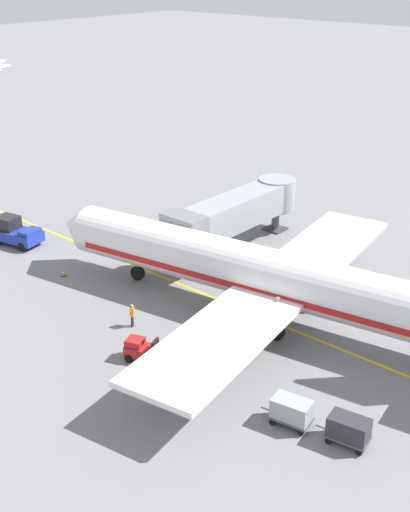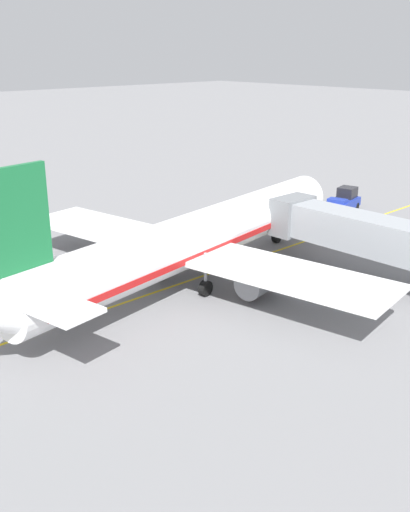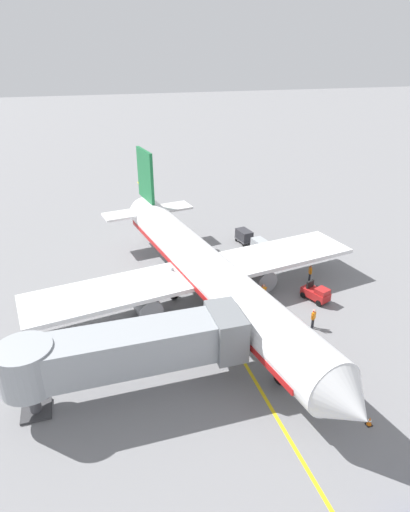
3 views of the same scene
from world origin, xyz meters
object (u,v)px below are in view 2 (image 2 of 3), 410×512
object	(u,v)px
baggage_tug_lead	(144,236)
baggage_cart_front	(39,264)
safety_cone_nose_left	(281,221)
pushback_tractor	(344,201)
ground_crew_marshaller	(167,248)
baggage_cart_second_in_train	(3,277)
ground_crew_wing_walker	(104,238)
ground_crew_loader	(194,231)
parked_airliner	(195,239)
jet_bridge	(362,233)

from	to	relation	value
baggage_tug_lead	baggage_cart_front	size ratio (longest dim) A/B	0.93
safety_cone_nose_left	baggage_tug_lead	bearing A→B (deg)	-107.34
pushback_tractor	ground_crew_marshaller	size ratio (longest dim) A/B	2.82
baggage_cart_second_in_train	baggage_cart_front	bearing A→B (deg)	101.99
baggage_tug_lead	safety_cone_nose_left	world-z (taller)	baggage_tug_lead
baggage_cart_front	baggage_cart_second_in_train	size ratio (longest dim) A/B	1.00
pushback_tractor	ground_crew_wing_walker	bearing A→B (deg)	-105.15
ground_crew_loader	safety_cone_nose_left	world-z (taller)	ground_crew_loader
baggage_tug_lead	ground_crew_wing_walker	world-z (taller)	ground_crew_wing_walker
ground_crew_loader	parked_airliner	bearing A→B (deg)	-41.58
ground_crew_wing_walker	safety_cone_nose_left	distance (m)	17.65
baggage_tug_lead	ground_crew_marshaller	bearing A→B (deg)	-15.16
baggage_cart_second_in_train	safety_cone_nose_left	size ratio (longest dim) A/B	5.04
jet_bridge	baggage_tug_lead	size ratio (longest dim) A/B	5.43
baggage_cart_second_in_train	safety_cone_nose_left	bearing A→B (deg)	84.23
jet_bridge	baggage_cart_second_in_train	size ratio (longest dim) A/B	5.05
safety_cone_nose_left	ground_crew_wing_walker	bearing A→B (deg)	-107.91
jet_bridge	ground_crew_marshaller	distance (m)	15.19
jet_bridge	baggage_tug_lead	distance (m)	18.77
baggage_cart_front	ground_crew_marshaller	world-z (taller)	ground_crew_marshaller
safety_cone_nose_left	ground_crew_marshaller	bearing A→B (deg)	-88.51
baggage_tug_lead	baggage_cart_front	distance (m)	10.54
pushback_tractor	baggage_cart_second_in_train	size ratio (longest dim) A/B	1.60
ground_crew_loader	ground_crew_marshaller	size ratio (longest dim) A/B	1.00
safety_cone_nose_left	baggage_cart_second_in_train	bearing A→B (deg)	-95.77
ground_crew_loader	baggage_cart_second_in_train	bearing A→B (deg)	-93.11
jet_bridge	safety_cone_nose_left	xyz separation A→B (m)	(-13.14, 6.87, -3.17)
parked_airliner	safety_cone_nose_left	xyz separation A→B (m)	(-5.32, 16.16, -2.90)
baggage_tug_lead	ground_crew_loader	world-z (taller)	ground_crew_loader
baggage_tug_lead	jet_bridge	bearing A→B (deg)	20.86
pushback_tractor	baggage_cart_second_in_train	bearing A→B (deg)	-96.62
baggage_tug_lead	ground_crew_loader	bearing A→B (deg)	56.46
parked_airliner	jet_bridge	bearing A→B (deg)	49.88
pushback_tractor	baggage_cart_front	size ratio (longest dim) A/B	1.60
pushback_tractor	ground_crew_loader	size ratio (longest dim) A/B	2.82
jet_bridge	safety_cone_nose_left	size ratio (longest dim) A/B	25.44
parked_airliner	baggage_cart_front	world-z (taller)	parked_airliner
baggage_cart_front	baggage_tug_lead	bearing A→B (deg)	94.44
baggage_cart_front	ground_crew_wing_walker	size ratio (longest dim) A/B	1.76
baggage_tug_lead	ground_crew_marshaller	size ratio (longest dim) A/B	1.63
baggage_cart_front	safety_cone_nose_left	bearing A→B (deg)	81.95
parked_airliner	baggage_cart_front	distance (m)	11.92
parked_airliner	baggage_tug_lead	distance (m)	10.20
pushback_tractor	baggage_tug_lead	size ratio (longest dim) A/B	1.72
pushback_tractor	baggage_cart_front	world-z (taller)	pushback_tractor
baggage_tug_lead	ground_crew_loader	distance (m)	4.37
parked_airliner	baggage_tug_lead	xyz separation A→B (m)	(-9.52, 2.67, -2.47)
baggage_tug_lead	ground_crew_loader	xyz separation A→B (m)	(2.41, 3.64, 0.24)
baggage_cart_front	baggage_cart_second_in_train	bearing A→B (deg)	-78.01
parked_airliner	safety_cone_nose_left	bearing A→B (deg)	108.21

